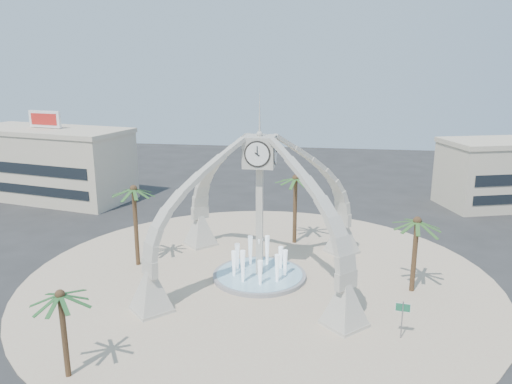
# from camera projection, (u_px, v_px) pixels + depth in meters

# --- Properties ---
(ground) EXTENTS (140.00, 140.00, 0.00)m
(ground) POSITION_uv_depth(u_px,v_px,m) (259.00, 278.00, 42.95)
(ground) COLOR #282828
(ground) RESTS_ON ground
(plaza) EXTENTS (40.00, 40.00, 0.06)m
(plaza) POSITION_uv_depth(u_px,v_px,m) (259.00, 278.00, 42.94)
(plaza) COLOR #C2B390
(plaza) RESTS_ON ground
(clock_tower) EXTENTS (17.94, 17.94, 16.30)m
(clock_tower) POSITION_uv_depth(u_px,v_px,m) (260.00, 206.00, 41.33)
(clock_tower) COLOR #BBB7A7
(clock_tower) RESTS_ON ground
(fountain) EXTENTS (8.00, 8.00, 3.62)m
(fountain) POSITION_uv_depth(u_px,v_px,m) (259.00, 275.00, 42.88)
(fountain) COLOR #9A9A9D
(fountain) RESTS_ON ground
(building_nw) EXTENTS (23.75, 13.73, 11.90)m
(building_nw) POSITION_uv_depth(u_px,v_px,m) (50.00, 163.00, 67.50)
(building_nw) COLOR beige
(building_nw) RESTS_ON ground
(palm_east) EXTENTS (5.16, 5.16, 6.79)m
(palm_east) POSITION_uv_depth(u_px,v_px,m) (417.00, 222.00, 39.00)
(palm_east) COLOR brown
(palm_east) RESTS_ON ground
(palm_west) EXTENTS (5.38, 5.38, 8.00)m
(palm_west) POSITION_uv_depth(u_px,v_px,m) (134.00, 190.00, 43.96)
(palm_west) COLOR brown
(palm_west) RESTS_ON ground
(palm_north) EXTENTS (5.37, 5.37, 7.67)m
(palm_north) POSITION_uv_depth(u_px,v_px,m) (296.00, 179.00, 49.70)
(palm_north) COLOR brown
(palm_north) RESTS_ON ground
(palm_south) EXTENTS (3.75, 3.75, 5.95)m
(palm_south) POSITION_uv_depth(u_px,v_px,m) (60.00, 296.00, 28.13)
(palm_south) COLOR brown
(palm_south) RESTS_ON ground
(street_sign) EXTENTS (1.00, 0.17, 2.73)m
(street_sign) POSITION_uv_depth(u_px,v_px,m) (403.00, 312.00, 33.01)
(street_sign) COLOR slate
(street_sign) RESTS_ON ground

